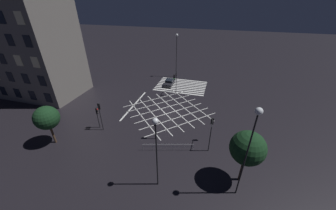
{
  "coord_description": "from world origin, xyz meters",
  "views": [
    {
      "loc": [
        -7.79,
        27.46,
        17.5
      ],
      "look_at": [
        0.0,
        0.0,
        1.02
      ],
      "focal_mm": 20.0,
      "sensor_mm": 36.0,
      "label": 1
    }
  ],
  "objects": [
    {
      "name": "traffic_light_nw_cross",
      "position": [
        -7.88,
        7.19,
        2.85
      ],
      "size": [
        0.36,
        2.41,
        3.89
      ],
      "rotation": [
        0.0,
        0.0,
        -1.57
      ],
      "color": "black",
      "rests_on": "ground_plane"
    },
    {
      "name": "traffic_light_ne_cross",
      "position": [
        7.91,
        8.13,
        3.24
      ],
      "size": [
        0.36,
        0.39,
        4.55
      ],
      "rotation": [
        0.0,
        0.0,
        -1.57
      ],
      "color": "black",
      "rests_on": "ground_plane"
    },
    {
      "name": "street_lamp_far",
      "position": [
        -11.18,
        13.85,
        7.74
      ],
      "size": [
        0.63,
        0.63,
        10.24
      ],
      "color": "black",
      "rests_on": "ground_plane"
    },
    {
      "name": "street_tree_near",
      "position": [
        -11.58,
        12.02,
        4.6
      ],
      "size": [
        3.53,
        3.53,
        6.39
      ],
      "color": "#473323",
      "rests_on": "ground_plane"
    },
    {
      "name": "road_markings",
      "position": [
        0.29,
        -7.2,
        0.0
      ],
      "size": [
        16.52,
        23.07,
        0.01
      ],
      "color": "silver",
      "rests_on": "ground_plane"
    },
    {
      "name": "traffic_light_median_north",
      "position": [
        -0.42,
        7.95,
        2.3
      ],
      "size": [
        0.36,
        0.39,
        3.22
      ],
      "rotation": [
        0.0,
        0.0,
        -1.57
      ],
      "color": "black",
      "rests_on": "ground_plane"
    },
    {
      "name": "street_lamp_east",
      "position": [
        2.54,
        -16.4,
        7.6
      ],
      "size": [
        0.6,
        0.6,
        10.3
      ],
      "color": "black",
      "rests_on": "ground_plane"
    },
    {
      "name": "traffic_light_ne_main",
      "position": [
        8.66,
        7.86,
        2.53
      ],
      "size": [
        0.39,
        0.36,
        3.53
      ],
      "rotation": [
        0.0,
        0.0,
        3.14
      ],
      "color": "black",
      "rests_on": "ground_plane"
    },
    {
      "name": "traffic_light_median_south",
      "position": [
        0.42,
        -6.76,
        3.32
      ],
      "size": [
        0.36,
        2.13,
        4.57
      ],
      "rotation": [
        0.0,
        0.0,
        1.57
      ],
      "color": "black",
      "rests_on": "ground_plane"
    },
    {
      "name": "pedestrian_railing",
      "position": [
        -2.77,
        9.78,
        0.67
      ],
      "size": [
        6.42,
        1.86,
        1.05
      ],
      "rotation": [
        0.0,
        0.0,
        -2.87
      ],
      "color": "#9EA0A5",
      "rests_on": "ground_plane"
    },
    {
      "name": "waiting_car",
      "position": [
        2.75,
        -10.76,
        0.59
      ],
      "size": [
        1.81,
        4.08,
        1.27
      ],
      "rotation": [
        0.0,
        0.0,
        1.57
      ],
      "color": "black",
      "rests_on": "ground_plane"
    },
    {
      "name": "street_lamp_west",
      "position": [
        -3.13,
        15.04,
        6.41
      ],
      "size": [
        0.59,
        0.59,
        8.55
      ],
      "color": "black",
      "rests_on": "ground_plane"
    },
    {
      "name": "street_tree_far",
      "position": [
        12.67,
        12.53,
        4.06
      ],
      "size": [
        3.12,
        3.12,
        5.64
      ],
      "color": "#473323",
      "rests_on": "ground_plane"
    },
    {
      "name": "ground_plane",
      "position": [
        0.0,
        0.0,
        0.0
      ],
      "size": [
        200.0,
        200.0,
        0.0
      ],
      "primitive_type": "plane",
      "color": "black"
    }
  ]
}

